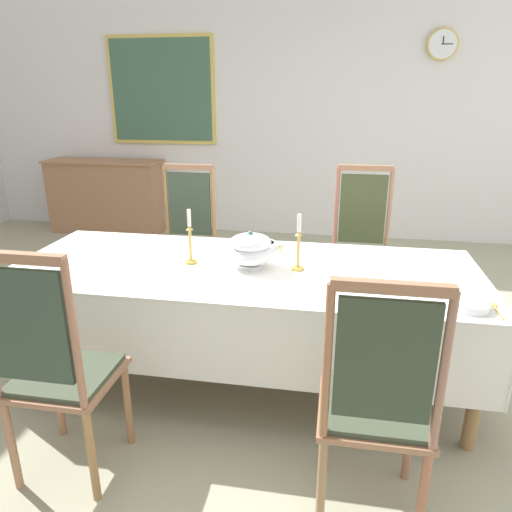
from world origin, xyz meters
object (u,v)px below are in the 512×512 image
at_px(candlestick_east, 298,248).
at_px(spoon_secondary, 281,247).
at_px(chair_south_a, 55,366).
at_px(candlestick_west, 190,242).
at_px(framed_painting, 162,91).
at_px(sideboard, 107,196).
at_px(chair_north_b, 360,248).
at_px(bowl_near_left, 470,304).
at_px(chair_north_a, 187,240).
at_px(chair_south_b, 376,401).
at_px(mounted_clock, 442,44).
at_px(bowl_near_right, 263,244).
at_px(spoon_primary, 495,307).
at_px(dining_table, 244,278).
at_px(soup_tureen, 250,250).

bearing_deg(candlestick_east, spoon_secondary, 110.47).
distance_m(chair_south_a, candlestick_west, 1.02).
bearing_deg(framed_painting, sideboard, -160.56).
relative_size(chair_north_b, bowl_near_left, 6.81).
xyz_separation_m(chair_north_a, spoon_secondary, (0.82, -0.54, 0.16)).
relative_size(chair_south_b, mounted_clock, 3.48).
height_order(bowl_near_right, mounted_clock, mounted_clock).
relative_size(chair_north_b, spoon_primary, 6.72).
xyz_separation_m(candlestick_west, framed_painting, (-1.33, 3.22, 0.84)).
bearing_deg(bowl_near_right, chair_north_a, 141.18).
relative_size(chair_south_a, chair_north_a, 0.98).
bearing_deg(spoon_primary, chair_north_a, 146.58).
relative_size(candlestick_east, spoon_secondary, 1.83).
distance_m(dining_table, candlestick_east, 0.37).
distance_m(soup_tureen, spoon_primary, 1.28).
bearing_deg(spoon_secondary, sideboard, 125.51).
bearing_deg(bowl_near_left, spoon_primary, 12.70).
relative_size(candlestick_west, bowl_near_left, 1.85).
height_order(chair_south_a, chair_south_b, chair_south_a).
distance_m(chair_north_b, spoon_primary, 1.40).
xyz_separation_m(soup_tureen, framed_painting, (-1.69, 3.22, 0.87)).
bearing_deg(dining_table, bowl_near_left, -17.85).
relative_size(bowl_near_left, sideboard, 0.12).
relative_size(bowl_near_right, mounted_clock, 0.57).
relative_size(dining_table, sideboard, 1.85).
bearing_deg(bowl_near_left, candlestick_west, 165.81).
distance_m(chair_south_b, framed_painting, 4.90).
xyz_separation_m(chair_south_a, soup_tureen, (0.69, 0.92, 0.27)).
bearing_deg(sideboard, chair_north_a, 130.02).
relative_size(chair_north_a, bowl_near_right, 6.40).
xyz_separation_m(bowl_near_left, bowl_near_right, (-1.10, 0.73, 0.00)).
height_order(chair_south_a, soup_tureen, chair_south_a).
distance_m(chair_north_a, mounted_clock, 3.53).
bearing_deg(candlestick_east, bowl_near_left, -23.91).
bearing_deg(mounted_clock, chair_north_a, -133.42).
distance_m(dining_table, chair_north_a, 1.13).
bearing_deg(spoon_secondary, chair_south_a, -130.97).
relative_size(dining_table, framed_painting, 2.03).
bearing_deg(chair_north_b, sideboard, -33.66).
bearing_deg(sideboard, candlestick_west, 124.62).
relative_size(chair_north_a, chair_north_b, 0.98).
xyz_separation_m(candlestick_west, spoon_secondary, (0.49, 0.39, -0.12)).
xyz_separation_m(dining_table, spoon_secondary, (0.17, 0.39, 0.08)).
bearing_deg(dining_table, spoon_primary, -15.17).
bearing_deg(chair_north_b, bowl_near_left, 108.94).
bearing_deg(chair_north_a, bowl_near_left, 144.25).
relative_size(chair_north_a, candlestick_east, 3.61).
bearing_deg(chair_north_a, framed_painting, -66.55).
height_order(chair_south_a, mounted_clock, mounted_clock).
xyz_separation_m(chair_north_a, candlestick_east, (0.96, -0.92, 0.28)).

